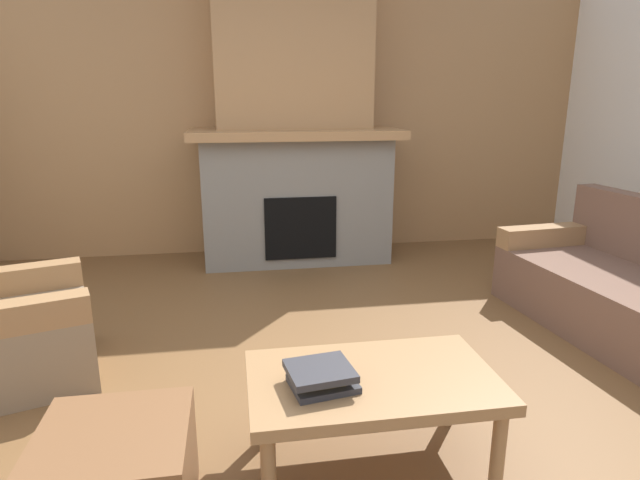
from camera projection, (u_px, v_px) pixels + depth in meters
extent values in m
plane|color=brown|center=(358.00, 405.00, 2.69)|extent=(9.00, 9.00, 0.00)
cube|color=#A87A4C|center=(290.00, 114.00, 5.19)|extent=(6.00, 0.12, 2.70)
cube|color=gray|center=(296.00, 199.00, 5.00)|extent=(1.70, 0.70, 1.15)
cube|color=black|center=(300.00, 228.00, 4.74)|extent=(0.64, 0.08, 0.56)
cube|color=#A87A4C|center=(296.00, 134.00, 4.79)|extent=(1.90, 0.82, 0.08)
cube|color=#A87A4C|center=(292.00, 44.00, 4.73)|extent=(1.40, 0.50, 1.47)
cube|color=brown|center=(629.00, 308.00, 3.41)|extent=(1.01, 1.87, 0.40)
cube|color=#997047|center=(550.00, 235.00, 4.10)|extent=(0.85, 0.24, 0.15)
cube|color=#847056|center=(16.00, 345.00, 2.90)|extent=(0.96, 0.96, 0.40)
cube|color=#997047|center=(6.00, 318.00, 2.56)|extent=(0.77, 0.37, 0.15)
cube|color=#997047|center=(11.00, 280.00, 3.10)|extent=(0.77, 0.37, 0.15)
cube|color=#997047|center=(372.00, 381.00, 2.14)|extent=(1.00, 0.60, 0.05)
cylinder|color=#997047|center=(269.00, 479.00, 1.90)|extent=(0.06, 0.06, 0.38)
cylinder|color=#997047|center=(498.00, 453.00, 2.03)|extent=(0.06, 0.06, 0.38)
cylinder|color=#997047|center=(261.00, 405.00, 2.35)|extent=(0.06, 0.06, 0.38)
cylinder|color=#997047|center=(449.00, 388.00, 2.49)|extent=(0.06, 0.06, 0.38)
cube|color=#2D2D33|center=(323.00, 384.00, 2.04)|extent=(0.27, 0.24, 0.03)
cube|color=gold|center=(317.00, 376.00, 2.05)|extent=(0.20, 0.18, 0.03)
cube|color=#2D2D33|center=(320.00, 371.00, 2.03)|extent=(0.27, 0.25, 0.03)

